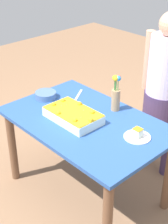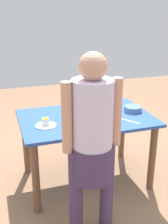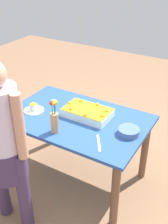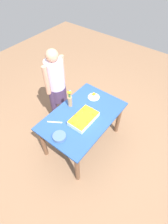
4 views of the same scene
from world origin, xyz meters
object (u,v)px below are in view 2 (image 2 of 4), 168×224
at_px(sheet_cake, 90,110).
at_px(fruit_bowl, 133,109).
at_px(person_standing, 92,139).
at_px(flower_vase, 92,113).
at_px(serving_plate_with_slice, 46,124).
at_px(cake_knife, 130,121).

relative_size(sheet_cake, fruit_bowl, 2.38).
xyz_separation_m(fruit_bowl, person_standing, (0.71, 0.72, 0.09)).
bearing_deg(flower_vase, sheet_cake, -107.47).
xyz_separation_m(serving_plate_with_slice, person_standing, (-0.23, 0.62, 0.10)).
xyz_separation_m(cake_knife, person_standing, (0.56, 0.48, 0.12)).
relative_size(serving_plate_with_slice, cake_knife, 0.87).
bearing_deg(fruit_bowl, sheet_cake, -9.77).
xyz_separation_m(sheet_cake, fruit_bowl, (-0.45, 0.08, -0.01)).
bearing_deg(person_standing, cake_knife, -49.03).
height_order(flower_vase, person_standing, person_standing).
xyz_separation_m(sheet_cake, serving_plate_with_slice, (0.50, 0.17, -0.02)).
height_order(cake_knife, flower_vase, flower_vase).
relative_size(sheet_cake, serving_plate_with_slice, 2.24).
bearing_deg(sheet_cake, cake_knife, 132.53).
distance_m(serving_plate_with_slice, flower_vase, 0.45).
relative_size(serving_plate_with_slice, fruit_bowl, 1.06).
relative_size(flower_vase, person_standing, 0.21).
height_order(cake_knife, fruit_bowl, fruit_bowl).
bearing_deg(serving_plate_with_slice, fruit_bowl, -174.10).
height_order(sheet_cake, person_standing, person_standing).
bearing_deg(flower_vase, serving_plate_with_slice, -25.71).
bearing_deg(flower_vase, person_standing, 70.74).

